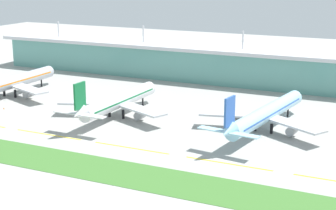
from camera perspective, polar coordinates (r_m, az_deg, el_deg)
The scene contains 10 objects.
ground_plane at distance 183.34m, azimuth -2.20°, elevation -4.16°, with size 600.00×600.00×0.00m, color #9E9E99.
terminal_building at distance 279.20m, azimuth 8.19°, elevation 4.23°, with size 288.00×34.00×27.14m.
airliner_nearest at distance 258.18m, azimuth -16.28°, elevation 2.30°, with size 48.79×65.07×18.90m.
airliner_near_middle at distance 214.71m, azimuth -5.33°, elevation 0.40°, with size 48.79×59.72×18.90m.
airliner_far_middle at distance 198.61m, azimuth 10.28°, elevation -0.95°, with size 48.36×67.99×18.90m.
taxiway_stripe_mid_west at distance 197.92m, azimuth -12.56°, elevation -3.07°, with size 28.00×0.70×0.04m, color yellow.
taxiway_stripe_centre at distance 179.81m, azimuth -3.92°, elevation -4.56°, with size 28.00×0.70×0.04m, color yellow.
taxiway_stripe_mid_east at distance 166.74m, azimuth 6.40°, elevation -6.19°, with size 28.00×0.70×0.04m, color yellow.
grass_verge at distance 161.75m, azimuth -6.57°, elevation -6.86°, with size 300.00×18.00×0.10m, color #3D702D.
safety_cone_left_wingtip at distance 237.16m, azimuth -16.99°, elevation -0.34°, with size 0.56×0.56×0.70m, color orange.
Camera 1 is at (80.60, -153.68, 59.16)m, focal length 57.56 mm.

